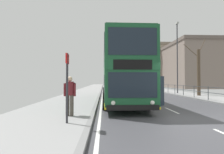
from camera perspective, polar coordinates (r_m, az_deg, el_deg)
ground at (r=7.87m, az=20.78°, el=-13.01°), size 15.80×140.00×0.20m
double_decker_bus_main at (r=13.56m, az=2.77°, el=1.39°), size 3.28×11.48×4.34m
pedestrian_railing_far_kerb at (r=20.67m, az=20.87°, el=-3.36°), size 0.05×23.98×1.07m
pedestrian_with_backpack at (r=7.88m, az=-13.48°, el=-4.96°), size 0.55×0.55×1.70m
bus_stop_sign_near at (r=6.53m, az=-14.35°, el=-0.84°), size 0.08×0.44×2.51m
street_lamp_far_side at (r=23.49m, az=20.41°, el=7.43°), size 0.28×0.60×8.81m
bare_tree_far_00 at (r=40.11m, az=10.88°, el=1.08°), size 1.85×2.14×6.35m
bare_tree_far_01 at (r=20.27m, az=26.27°, el=1.75°), size 2.30×1.86×6.03m
background_building_00 at (r=57.32m, az=16.28°, el=3.49°), size 11.61×11.52×12.63m
background_building_01 at (r=46.04m, az=23.75°, el=3.46°), size 9.54×15.50×10.65m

